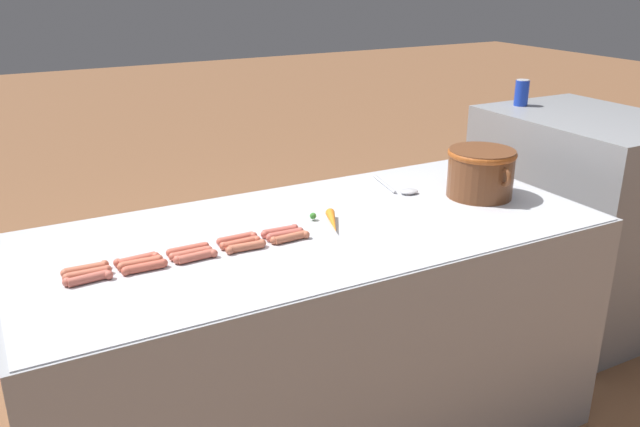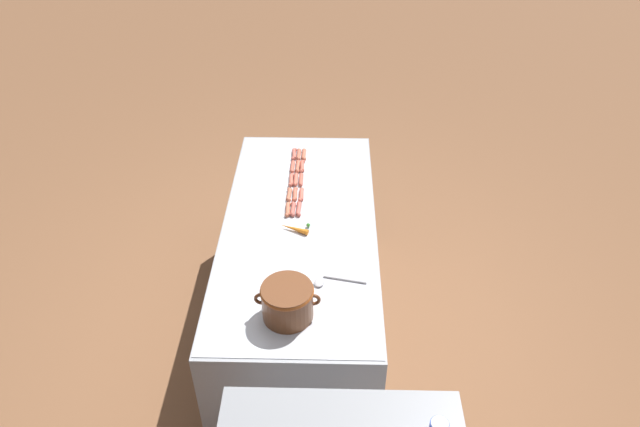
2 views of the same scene
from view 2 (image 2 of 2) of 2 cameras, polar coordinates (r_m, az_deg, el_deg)
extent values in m
plane|color=brown|center=(3.90, -1.76, -10.71)|extent=(20.00, 20.00, 0.00)
cube|color=#9EA0A5|center=(3.60, -1.89, -6.27)|extent=(0.87, 1.93, 0.84)
cube|color=silver|center=(3.32, -2.04, -1.04)|extent=(0.85, 1.90, 0.00)
cylinder|color=#C7684C|center=(3.90, -1.58, 5.76)|extent=(0.03, 0.11, 0.03)
sphere|color=#C7684C|center=(3.94, -1.57, 6.17)|extent=(0.03, 0.03, 0.03)
sphere|color=#C7684C|center=(3.85, -1.59, 5.33)|extent=(0.03, 0.03, 0.03)
cylinder|color=#CC604D|center=(3.78, -1.75, 4.61)|extent=(0.03, 0.11, 0.03)
sphere|color=#CC604D|center=(3.82, -1.66, 5.05)|extent=(0.03, 0.03, 0.03)
sphere|color=#CC604D|center=(3.73, -1.85, 4.16)|extent=(0.03, 0.03, 0.03)
cylinder|color=#C75B48|center=(3.65, -1.85, 3.31)|extent=(0.03, 0.11, 0.03)
sphere|color=#C75B48|center=(3.70, -1.81, 3.78)|extent=(0.03, 0.03, 0.03)
sphere|color=#C75B48|center=(3.61, -1.90, 2.83)|extent=(0.03, 0.03, 0.03)
cylinder|color=#CC5F4D|center=(3.52, -1.90, 1.85)|extent=(0.03, 0.11, 0.03)
sphere|color=#CC5F4D|center=(3.56, -1.84, 2.35)|extent=(0.03, 0.03, 0.03)
sphere|color=#CC5F4D|center=(3.48, -1.96, 1.33)|extent=(0.03, 0.03, 0.03)
cylinder|color=#C45C4F|center=(3.41, -2.08, 0.44)|extent=(0.03, 0.11, 0.03)
sphere|color=#C45C4F|center=(3.45, -2.08, 0.98)|extent=(0.03, 0.03, 0.03)
sphere|color=#C45C4F|center=(3.36, -2.08, -0.12)|extent=(0.03, 0.03, 0.03)
cylinder|color=#C4644B|center=(3.90, -2.07, 5.76)|extent=(0.03, 0.11, 0.03)
sphere|color=#C4644B|center=(3.94, -2.06, 6.17)|extent=(0.03, 0.03, 0.03)
sphere|color=#C4644B|center=(3.85, -2.09, 5.34)|extent=(0.03, 0.03, 0.03)
cylinder|color=#C7654C|center=(3.78, -2.18, 4.59)|extent=(0.03, 0.11, 0.03)
sphere|color=#C7654C|center=(3.82, -2.17, 5.03)|extent=(0.03, 0.03, 0.03)
sphere|color=#C7654C|center=(3.73, -2.19, 4.14)|extent=(0.03, 0.03, 0.03)
cylinder|color=#C7634E|center=(3.65, -2.37, 3.33)|extent=(0.03, 0.11, 0.03)
sphere|color=#C7634E|center=(3.70, -2.31, 3.80)|extent=(0.03, 0.03, 0.03)
sphere|color=#C7634E|center=(3.61, -2.43, 2.85)|extent=(0.03, 0.03, 0.03)
cylinder|color=#C96249|center=(3.52, -2.45, 1.89)|extent=(0.03, 0.11, 0.03)
sphere|color=#C96249|center=(3.57, -2.37, 2.39)|extent=(0.03, 0.03, 0.03)
sphere|color=#C96249|center=(3.48, -2.53, 1.37)|extent=(0.03, 0.03, 0.03)
cylinder|color=#C05B4E|center=(3.41, -2.64, 0.42)|extent=(0.03, 0.11, 0.03)
sphere|color=#C05B4E|center=(3.45, -2.63, 0.96)|extent=(0.03, 0.03, 0.03)
sphere|color=#C05B4E|center=(3.36, -2.66, -0.13)|extent=(0.03, 0.03, 0.03)
cylinder|color=#C55F50|center=(3.90, -2.54, 5.79)|extent=(0.03, 0.11, 0.03)
sphere|color=#C55F50|center=(3.95, -2.43, 6.20)|extent=(0.03, 0.03, 0.03)
sphere|color=#C55F50|center=(3.86, -2.65, 5.37)|extent=(0.03, 0.03, 0.03)
cylinder|color=#CA5C47|center=(3.77, -2.69, 4.56)|extent=(0.03, 0.11, 0.03)
sphere|color=#CA5C47|center=(3.82, -2.67, 5.00)|extent=(0.03, 0.03, 0.03)
sphere|color=#CA5C47|center=(3.73, -2.72, 4.11)|extent=(0.03, 0.03, 0.03)
cylinder|color=#C8614E|center=(3.65, -2.82, 3.29)|extent=(0.03, 0.11, 0.03)
sphere|color=#C8614E|center=(3.70, -2.72, 3.76)|extent=(0.03, 0.03, 0.03)
sphere|color=#C8614E|center=(3.61, -2.92, 2.81)|extent=(0.03, 0.03, 0.03)
cylinder|color=#C5684B|center=(3.52, -3.02, 1.85)|extent=(0.03, 0.11, 0.03)
sphere|color=#C5684B|center=(3.57, -3.02, 2.36)|extent=(0.03, 0.03, 0.03)
sphere|color=#C5684B|center=(3.48, -3.03, 1.33)|extent=(0.03, 0.03, 0.03)
cylinder|color=#C16749|center=(3.40, -3.15, 0.39)|extent=(0.03, 0.11, 0.03)
sphere|color=#C16749|center=(3.45, -3.05, 0.93)|extent=(0.03, 0.03, 0.03)
sphere|color=#C16749|center=(3.36, -3.26, -0.16)|extent=(0.03, 0.03, 0.03)
cylinder|color=brown|center=(2.75, -3.18, -8.59)|extent=(0.24, 0.24, 0.18)
torus|color=#9E4A1B|center=(2.69, -3.24, -7.49)|extent=(0.25, 0.25, 0.03)
torus|color=brown|center=(2.73, -0.65, -8.39)|extent=(0.07, 0.02, 0.07)
torus|color=brown|center=(2.75, -5.73, -8.26)|extent=(0.07, 0.02, 0.07)
cylinder|color=#B7B7BC|center=(2.97, 2.45, -6.43)|extent=(0.22, 0.06, 0.01)
ellipsoid|color=#B7B7BC|center=(2.95, -0.08, -6.71)|extent=(0.06, 0.08, 0.02)
cone|color=orange|center=(3.26, -2.55, -1.48)|extent=(0.17, 0.10, 0.03)
sphere|color=#387F2D|center=(3.28, -1.15, -1.14)|extent=(0.02, 0.02, 0.02)
cylinder|color=silver|center=(2.15, 11.57, -19.36)|extent=(0.06, 0.06, 0.00)
camera|label=1|loc=(4.22, -27.62, 16.16)|focal=36.98mm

